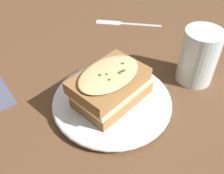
% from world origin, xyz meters
% --- Properties ---
extents(ground_plane, '(2.40, 2.40, 0.00)m').
position_xyz_m(ground_plane, '(0.00, 0.00, 0.00)').
color(ground_plane, brown).
extents(dinner_plate, '(0.23, 0.23, 0.02)m').
position_xyz_m(dinner_plate, '(-0.03, 0.01, 0.01)').
color(dinner_plate, white).
rests_on(dinner_plate, ground_plane).
extents(sandwich, '(0.11, 0.15, 0.07)m').
position_xyz_m(sandwich, '(-0.03, 0.01, 0.05)').
color(sandwich, olive).
rests_on(sandwich, dinner_plate).
extents(water_glass, '(0.08, 0.08, 0.12)m').
position_xyz_m(water_glass, '(0.03, 0.20, 0.06)').
color(water_glass, silver).
rests_on(water_glass, ground_plane).
extents(fork, '(0.15, 0.14, 0.00)m').
position_xyz_m(fork, '(-0.25, 0.23, 0.00)').
color(fork, silver).
rests_on(fork, ground_plane).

